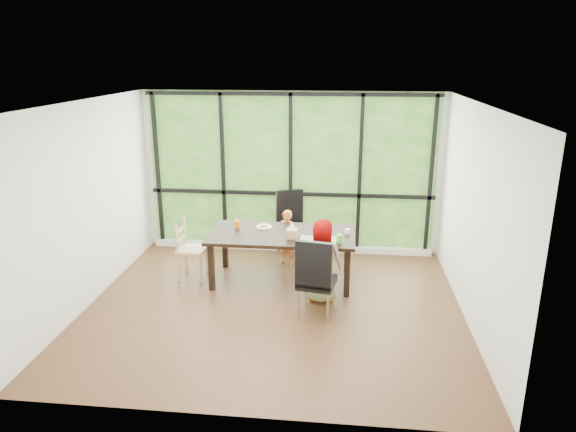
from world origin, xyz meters
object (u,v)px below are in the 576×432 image
at_px(plate_near, 321,240).
at_px(tissue_box, 292,234).
at_px(chair_window_leather, 292,224).
at_px(chair_end_beech, 192,249).
at_px(dining_table, 282,257).
at_px(child_toddler, 287,238).
at_px(green_cup, 339,239).
at_px(plate_far, 264,227).
at_px(child_older, 323,261).
at_px(chair_interior_leather, 317,276).
at_px(white_mug, 347,231).
at_px(orange_cup, 237,224).

relative_size(plate_near, tissue_box, 1.51).
xyz_separation_m(chair_window_leather, chair_end_beech, (-1.40, -1.11, -0.09)).
bearing_deg(tissue_box, dining_table, 132.13).
distance_m(child_toddler, tissue_box, 0.92).
height_order(chair_window_leather, green_cup, chair_window_leather).
xyz_separation_m(chair_window_leather, plate_near, (0.55, -1.35, 0.22)).
height_order(plate_near, tissue_box, tissue_box).
relative_size(plate_far, plate_near, 1.04).
bearing_deg(plate_near, chair_end_beech, 172.99).
height_order(child_older, plate_far, child_older).
bearing_deg(green_cup, chair_window_leather, 119.68).
relative_size(chair_interior_leather, white_mug, 14.23).
distance_m(child_older, white_mug, 0.78).
xyz_separation_m(plate_near, orange_cup, (-1.29, 0.44, 0.05)).
bearing_deg(dining_table, plate_near, -23.65).
distance_m(child_older, green_cup, 0.42).
height_order(chair_window_leather, child_toddler, chair_window_leather).
xyz_separation_m(dining_table, plate_far, (-0.31, 0.24, 0.38)).
bearing_deg(child_toddler, chair_end_beech, -129.50).
relative_size(chair_window_leather, plate_near, 4.66).
bearing_deg(chair_window_leather, plate_near, -85.67).
height_order(chair_interior_leather, child_toddler, chair_interior_leather).
bearing_deg(child_older, plate_far, -34.85).
xyz_separation_m(chair_window_leather, child_toddler, (-0.04, -0.45, -0.09)).
relative_size(chair_window_leather, child_older, 0.93).
height_order(dining_table, chair_interior_leather, chair_interior_leather).
bearing_deg(plate_far, chair_window_leather, 68.02).
bearing_deg(plate_near, white_mug, 42.95).
bearing_deg(child_toddler, chair_interior_leather, -46.46).
relative_size(dining_table, tissue_box, 13.85).
height_order(chair_interior_leather, child_older, child_older).
distance_m(dining_table, chair_interior_leather, 1.18).
height_order(green_cup, tissue_box, tissue_box).
distance_m(child_older, plate_near, 0.39).
relative_size(orange_cup, green_cup, 0.93).
height_order(dining_table, white_mug, white_mug).
relative_size(plate_near, green_cup, 1.91).
bearing_deg(child_older, tissue_box, -34.77).
bearing_deg(chair_window_leather, dining_table, -109.91).
bearing_deg(child_toddler, dining_table, -65.39).
height_order(chair_interior_leather, tissue_box, chair_interior_leather).
relative_size(child_toddler, tissue_box, 5.90).
relative_size(child_toddler, green_cup, 7.46).
relative_size(child_toddler, orange_cup, 8.05).
distance_m(plate_far, white_mug, 1.27).
height_order(plate_far, plate_near, same).
bearing_deg(plate_far, child_toddler, 52.55).
height_order(chair_interior_leather, plate_near, chair_interior_leather).
relative_size(child_toddler, plate_near, 3.90).
xyz_separation_m(chair_end_beech, green_cup, (2.20, -0.30, 0.36)).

